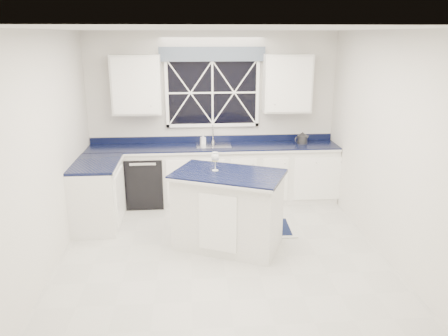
{
  "coord_description": "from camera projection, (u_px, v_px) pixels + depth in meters",
  "views": [
    {
      "loc": [
        -0.37,
        -4.79,
        2.65
      ],
      "look_at": [
        0.04,
        0.4,
        1.05
      ],
      "focal_mm": 35.0,
      "sensor_mm": 36.0,
      "label": 1
    }
  ],
  "objects": [
    {
      "name": "ground",
      "position": [
        223.0,
        259.0,
        5.37
      ],
      "size": [
        4.5,
        4.5,
        0.0
      ],
      "primitive_type": "plane",
      "color": "#B2B2AD",
      "rests_on": "ground"
    },
    {
      "name": "back_wall",
      "position": [
        212.0,
        117.0,
        7.12
      ],
      "size": [
        4.0,
        0.1,
        2.7
      ],
      "primitive_type": "cube",
      "color": "silver",
      "rests_on": "ground"
    },
    {
      "name": "base_cabinets",
      "position": [
        194.0,
        179.0,
        6.92
      ],
      "size": [
        3.99,
        1.6,
        0.9
      ],
      "color": "silver",
      "rests_on": "ground"
    },
    {
      "name": "countertop",
      "position": [
        214.0,
        147.0,
        6.96
      ],
      "size": [
        3.98,
        0.64,
        0.04
      ],
      "primitive_type": "cube",
      "color": "black",
      "rests_on": "base_cabinets"
    },
    {
      "name": "dishwasher",
      "position": [
        146.0,
        179.0,
        7.03
      ],
      "size": [
        0.6,
        0.58,
        0.82
      ],
      "primitive_type": "cube",
      "color": "black",
      "rests_on": "ground"
    },
    {
      "name": "window",
      "position": [
        212.0,
        88.0,
        6.93
      ],
      "size": [
        1.65,
        0.09,
        1.26
      ],
      "color": "black",
      "rests_on": "ground"
    },
    {
      "name": "upper_cabinets",
      "position": [
        213.0,
        84.0,
        6.8
      ],
      "size": [
        3.1,
        0.34,
        0.9
      ],
      "color": "silver",
      "rests_on": "ground"
    },
    {
      "name": "faucet",
      "position": [
        213.0,
        133.0,
        7.09
      ],
      "size": [
        0.05,
        0.2,
        0.3
      ],
      "color": "silver",
      "rests_on": "countertop"
    },
    {
      "name": "island",
      "position": [
        228.0,
        210.0,
        5.57
      ],
      "size": [
        1.55,
        1.28,
        1.0
      ],
      "rotation": [
        0.0,
        0.0,
        -0.42
      ],
      "color": "silver",
      "rests_on": "ground"
    },
    {
      "name": "rug",
      "position": [
        254.0,
        228.0,
        6.21
      ],
      "size": [
        1.15,
        0.73,
        0.02
      ],
      "rotation": [
        0.0,
        0.0,
        -0.04
      ],
      "color": "beige",
      "rests_on": "ground"
    },
    {
      "name": "kettle",
      "position": [
        302.0,
        138.0,
        7.07
      ],
      "size": [
        0.26,
        0.21,
        0.19
      ],
      "rotation": [
        0.0,
        0.0,
        0.35
      ],
      "color": "#2F3032",
      "rests_on": "countertop"
    },
    {
      "name": "wine_glass",
      "position": [
        215.0,
        158.0,
        5.46
      ],
      "size": [
        0.1,
        0.1,
        0.24
      ],
      "color": "silver",
      "rests_on": "island"
    },
    {
      "name": "soap_bottle",
      "position": [
        203.0,
        139.0,
        7.05
      ],
      "size": [
        0.09,
        0.09,
        0.16
      ],
      "primitive_type": "imported",
      "rotation": [
        0.0,
        0.0,
        0.29
      ],
      "color": "silver",
      "rests_on": "countertop"
    }
  ]
}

